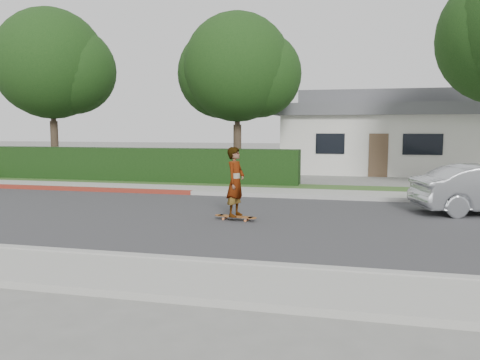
{
  "coord_description": "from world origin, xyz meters",
  "views": [
    {
      "loc": [
        6.45,
        -11.55,
        2.38
      ],
      "look_at": [
        3.63,
        0.45,
        1.0
      ],
      "focal_mm": 35.0,
      "sensor_mm": 36.0,
      "label": 1
    }
  ],
  "objects": [
    {
      "name": "planting_strip",
      "position": [
        0.0,
        6.6,
        0.05
      ],
      "size": [
        60.0,
        1.6,
        0.1
      ],
      "primitive_type": "cube",
      "color": "#2D4C1E",
      "rests_on": "ground"
    },
    {
      "name": "house",
      "position": [
        8.0,
        16.0,
        2.1
      ],
      "size": [
        10.6,
        8.6,
        4.3
      ],
      "color": "beige",
      "rests_on": "ground"
    },
    {
      "name": "tree_left",
      "position": [
        -7.51,
        8.69,
        5.26
      ],
      "size": [
        5.99,
        5.21,
        8.0
      ],
      "color": "#33261C",
      "rests_on": "ground"
    },
    {
      "name": "ground",
      "position": [
        0.0,
        0.0,
        0.0
      ],
      "size": [
        120.0,
        120.0,
        0.0
      ],
      "primitive_type": "plane",
      "color": "slate",
      "rests_on": "ground"
    },
    {
      "name": "hedge",
      "position": [
        -3.0,
        7.2,
        0.75
      ],
      "size": [
        15.0,
        1.0,
        1.5
      ],
      "primitive_type": "cube",
      "color": "black",
      "rests_on": "ground"
    },
    {
      "name": "skateboard",
      "position": [
        3.63,
        -0.05,
        0.1
      ],
      "size": [
        1.17,
        0.42,
        0.11
      ],
      "rotation": [
        0.0,
        0.0,
        -0.17
      ],
      "color": "orange",
      "rests_on": "ground"
    },
    {
      "name": "skateboarder",
      "position": [
        3.63,
        -0.05,
        1.01
      ],
      "size": [
        0.55,
        0.72,
        1.78
      ],
      "primitive_type": "imported",
      "rotation": [
        0.0,
        0.0,
        1.36
      ],
      "color": "white",
      "rests_on": "skateboard"
    },
    {
      "name": "curb_red_section",
      "position": [
        -5.0,
        4.1,
        0.08
      ],
      "size": [
        12.0,
        0.21,
        0.15
      ],
      "primitive_type": "cube",
      "color": "maroon",
      "rests_on": "ground"
    },
    {
      "name": "sidewalk_far",
      "position": [
        0.0,
        5.0,
        0.06
      ],
      "size": [
        60.0,
        1.6,
        0.12
      ],
      "primitive_type": "cube",
      "color": "gray",
      "rests_on": "ground"
    },
    {
      "name": "tree_center",
      "position": [
        1.49,
        9.19,
        4.9
      ],
      "size": [
        5.66,
        4.84,
        7.44
      ],
      "color": "#33261C",
      "rests_on": "ground"
    },
    {
      "name": "road",
      "position": [
        0.0,
        0.0,
        0.01
      ],
      "size": [
        60.0,
        8.0,
        0.01
      ],
      "primitive_type": "cube",
      "color": "#2D2D30",
      "rests_on": "ground"
    },
    {
      "name": "curb_far",
      "position": [
        0.0,
        4.1,
        0.07
      ],
      "size": [
        60.0,
        0.2,
        0.15
      ],
      "primitive_type": "cube",
      "color": "#9E9E99",
      "rests_on": "ground"
    },
    {
      "name": "curb_near",
      "position": [
        0.0,
        -4.1,
        0.07
      ],
      "size": [
        60.0,
        0.2,
        0.15
      ],
      "primitive_type": "cube",
      "color": "#9E9E99",
      "rests_on": "ground"
    }
  ]
}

